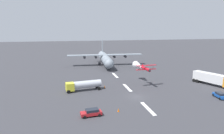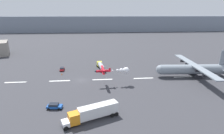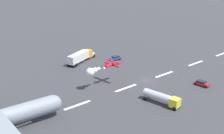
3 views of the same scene
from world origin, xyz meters
The scene contains 13 objects.
ground_plane centered at (0.00, 0.00, 0.00)m, with size 440.00×440.00×0.00m, color #38383D.
runway_stripe_3 centered at (-8.38, 0.00, 0.01)m, with size 8.00×0.90×0.01m, color white.
runway_stripe_4 centered at (8.38, 0.00, 0.01)m, with size 8.00×0.90×0.01m, color white.
runway_stripe_5 centered at (25.15, 0.00, 0.01)m, with size 8.00×0.90×0.01m, color white.
runway_stripe_6 centered at (41.92, 0.00, 0.01)m, with size 8.00×0.90×0.01m, color white.
cargo_transport_plane centered at (45.06, 0.10, 3.39)m, with size 29.68×35.43×11.24m.
stunt_biplane_red centered at (14.39, -5.61, 5.52)m, with size 12.83×6.61×2.48m.
semi_truck_orange centered at (5.15, -27.25, 2.12)m, with size 14.15×7.95×3.70m.
fuel_tanker_truck centered at (8.16, 13.37, 1.75)m, with size 4.24×10.45×2.90m.
followme_car_yellow centered at (-5.71, -21.02, 0.81)m, with size 4.35×2.39×1.52m.
airport_staff_sedan centered at (-9.77, 13.07, 0.81)m, with size 2.40×4.53×1.52m.
traffic_cone_near centered at (-8.83, 7.04, 0.38)m, with size 0.44×0.44×0.75m, color orange.
traffic_cone_far centered at (9.48, 6.83, 0.38)m, with size 0.44×0.44×0.75m, color orange.
Camera 1 is at (-50.55, 17.45, 18.42)m, focal length 33.49 mm.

